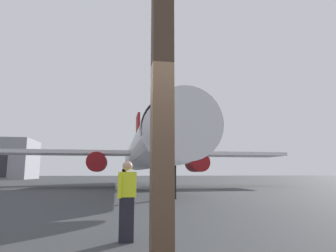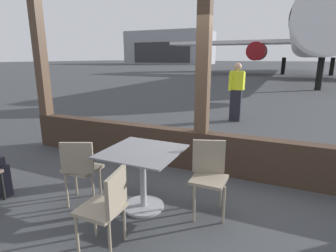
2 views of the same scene
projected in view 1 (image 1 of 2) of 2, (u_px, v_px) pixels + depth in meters
The scene contains 4 objects.
ground_plane at pixel (119, 183), 41.33m from camera, with size 220.00×220.00×0.00m, color #383A3D.
window_frame at pixel (162, 188), 2.63m from camera, with size 7.24×0.24×3.82m.
airplane at pixel (148, 150), 30.81m from camera, with size 30.35×35.61×10.75m.
ground_crew_worker at pixel (127, 199), 6.45m from camera, with size 0.42×0.44×1.74m.
Camera 1 is at (-0.41, -2.66, 1.48)m, focal length 31.33 mm.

